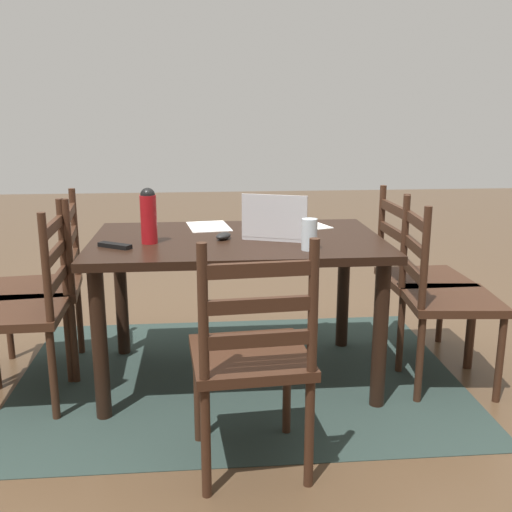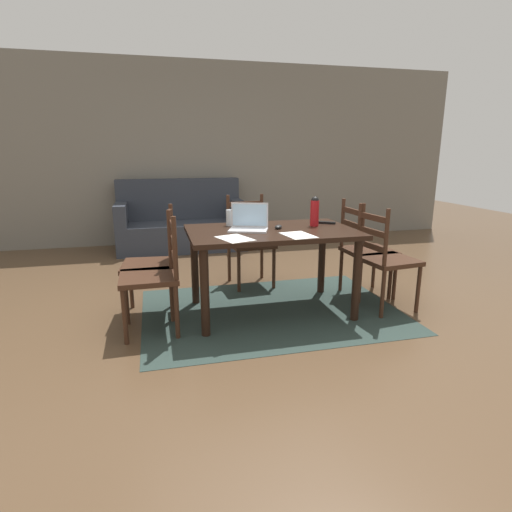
# 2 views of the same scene
# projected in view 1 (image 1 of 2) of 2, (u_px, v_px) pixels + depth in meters

# --- Properties ---
(ground_plane) EXTENTS (14.00, 14.00, 0.00)m
(ground_plane) POSITION_uv_depth(u_px,v_px,m) (238.00, 376.00, 3.15)
(ground_plane) COLOR brown
(area_rug) EXTENTS (2.26, 1.64, 0.01)m
(area_rug) POSITION_uv_depth(u_px,v_px,m) (238.00, 376.00, 3.15)
(area_rug) COLOR #283833
(area_rug) RESTS_ON ground
(dining_table) EXTENTS (1.43, 0.90, 0.75)m
(dining_table) POSITION_uv_depth(u_px,v_px,m) (237.00, 257.00, 2.99)
(dining_table) COLOR black
(dining_table) RESTS_ON ground
(chair_right_near) EXTENTS (0.49, 0.49, 0.95)m
(chair_right_near) POSITION_uv_depth(u_px,v_px,m) (44.00, 287.00, 3.13)
(chair_right_near) COLOR #3D2316
(chair_right_near) RESTS_ON ground
(chair_right_far) EXTENTS (0.45, 0.45, 0.95)m
(chair_right_far) POSITION_uv_depth(u_px,v_px,m) (24.00, 310.00, 2.78)
(chair_right_far) COLOR #3D2316
(chair_right_far) RESTS_ON ground
(chair_left_near) EXTENTS (0.45, 0.45, 0.95)m
(chair_left_near) POSITION_uv_depth(u_px,v_px,m) (418.00, 278.00, 3.30)
(chair_left_near) COLOR #3D2316
(chair_left_near) RESTS_ON ground
(chair_far_head) EXTENTS (0.47, 0.47, 0.95)m
(chair_far_head) POSITION_uv_depth(u_px,v_px,m) (252.00, 358.00, 2.24)
(chair_far_head) COLOR #3D2316
(chair_far_head) RESTS_ON ground
(chair_left_far) EXTENTS (0.48, 0.48, 0.95)m
(chair_left_far) POSITION_uv_depth(u_px,v_px,m) (443.00, 298.00, 2.95)
(chair_left_far) COLOR #3D2316
(chair_left_far) RESTS_ON ground
(laptop) EXTENTS (0.38, 0.32, 0.23)m
(laptop) POSITION_uv_depth(u_px,v_px,m) (277.00, 227.00, 2.93)
(laptop) COLOR silver
(laptop) RESTS_ON dining_table
(water_bottle) EXTENTS (0.08, 0.08, 0.27)m
(water_bottle) POSITION_uv_depth(u_px,v_px,m) (148.00, 215.00, 2.82)
(water_bottle) COLOR #A81419
(water_bottle) RESTS_ON dining_table
(drinking_glass) EXTENTS (0.07, 0.07, 0.14)m
(drinking_glass) POSITION_uv_depth(u_px,v_px,m) (309.00, 234.00, 2.70)
(drinking_glass) COLOR silver
(drinking_glass) RESTS_ON dining_table
(computer_mouse) EXTENTS (0.10, 0.12, 0.03)m
(computer_mouse) POSITION_uv_depth(u_px,v_px,m) (223.00, 236.00, 2.93)
(computer_mouse) COLOR black
(computer_mouse) RESTS_ON dining_table
(tv_remote) EXTENTS (0.17, 0.13, 0.02)m
(tv_remote) POSITION_uv_depth(u_px,v_px,m) (115.00, 246.00, 2.76)
(tv_remote) COLOR black
(tv_remote) RESTS_ON dining_table
(paper_stack_left) EXTENTS (0.25, 0.32, 0.00)m
(paper_stack_left) POSITION_uv_depth(u_px,v_px,m) (209.00, 226.00, 3.24)
(paper_stack_left) COLOR white
(paper_stack_left) RESTS_ON dining_table
(paper_stack_right) EXTENTS (0.29, 0.35, 0.00)m
(paper_stack_right) POSITION_uv_depth(u_px,v_px,m) (303.00, 225.00, 3.28)
(paper_stack_right) COLOR white
(paper_stack_right) RESTS_ON dining_table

